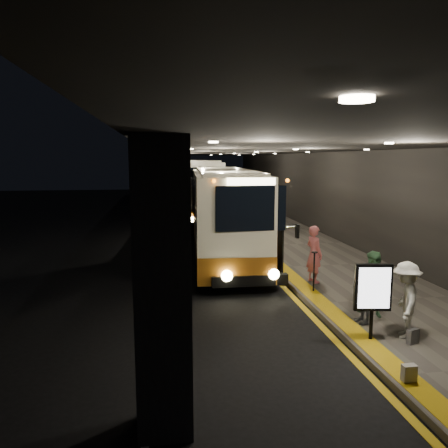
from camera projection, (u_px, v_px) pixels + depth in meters
ground at (207, 281)px, 14.70m from camera, size 90.00×90.00×0.00m
lane_line_white at (154, 251)px, 19.33m from camera, size 0.12×50.00×0.01m
kerb_stripe_yellow at (246, 248)px, 19.93m from camera, size 0.18×50.00×0.01m
sidewalk at (297, 245)px, 20.27m from camera, size 4.50×50.00×0.15m
tactile_strip at (257, 245)px, 19.98m from camera, size 0.50×50.00×0.01m
terminal_wall at (345, 182)px, 20.16m from camera, size 0.10×50.00×6.00m
support_columns at (160, 204)px, 18.07m from camera, size 0.80×24.80×4.40m
canopy at (250, 147)px, 19.27m from camera, size 9.00×50.00×0.40m
coach_main at (223, 216)px, 18.12m from camera, size 3.11×11.48×3.55m
coach_second at (197, 191)px, 29.87m from camera, size 3.01×12.35×3.86m
passenger_boarding at (314, 254)px, 13.90m from camera, size 0.63×0.77×1.83m
passenger_waiting_green at (374, 284)px, 10.88m from camera, size 0.89×0.93×1.65m
passenger_waiting_white at (406, 300)px, 9.60m from camera, size 0.93×1.21×1.70m
passenger_waiting_grey at (364, 293)px, 10.45m from camera, size 0.57×0.92×1.48m
bag_polka at (413, 336)px, 9.33m from camera, size 0.29×0.20×0.32m
bag_plain at (409, 373)px, 7.74m from camera, size 0.25×0.15×0.31m
info_sign at (373, 289)px, 9.40m from camera, size 0.81×0.23×1.70m
stanchion_post at (314, 272)px, 12.94m from camera, size 0.05×0.05×1.19m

